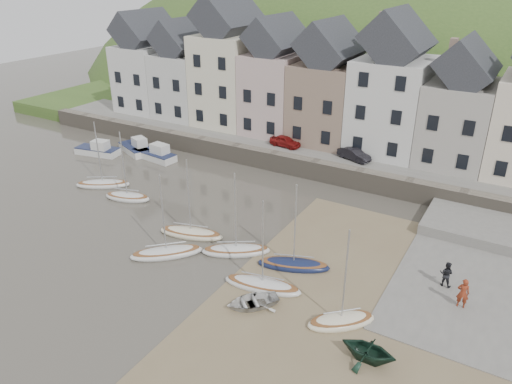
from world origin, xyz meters
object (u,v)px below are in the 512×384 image
Objects in this scene: person_dark at (446,274)px; car_right at (354,154)px; rowboat_green at (369,349)px; rowboat_white at (252,301)px; sailboat_0 at (103,184)px; person_red at (463,293)px; car_left at (285,141)px.

car_right reaches higher than person_dark.
rowboat_green is 24.48m from car_right.
person_dark is at bearing 81.19° from rowboat_white.
rowboat_green is at bearing 35.50° from rowboat_white.
sailboat_0 is 31.25m from person_red.
sailboat_0 is 22.02m from rowboat_white.
rowboat_green is 1.45× the size of person_red.
rowboat_white is (20.56, -7.87, 0.12)m from sailboat_0.
car_right is (7.32, 0.00, -0.00)m from car_left.
car_left is at bearing -143.97° from rowboat_green.
car_left is at bearing 109.73° from car_right.
car_right is at bearing -158.00° from rowboat_green.
rowboat_white is at bearing -20.96° from sailboat_0.
sailboat_0 reaches higher than car_left.
rowboat_green is 7.64m from person_red.
sailboat_0 is 23.46m from car_right.
rowboat_white is at bearing -155.47° from car_right.
person_dark is (2.09, 8.55, 0.17)m from rowboat_green.
person_red reaches higher than rowboat_white.
car_left is at bearing -46.81° from person_red.
sailboat_0 is 3.74× the size of person_dark.
person_red is at bearing 154.19° from rowboat_green.
car_right is at bearing 136.39° from rowboat_white.
rowboat_white is 23.79m from car_left.
rowboat_white is 12.20m from person_dark.
sailboat_0 is 1.94× the size of car_left.
rowboat_white is at bearing 21.62° from person_red.
car_left is (-18.55, 14.12, 1.19)m from person_dark.
rowboat_green is at bearing -138.32° from car_right.
car_right is at bearing 36.82° from sailboat_0.
car_right is (-12.46, 15.80, 1.07)m from person_red.
person_red reaches higher than person_dark.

